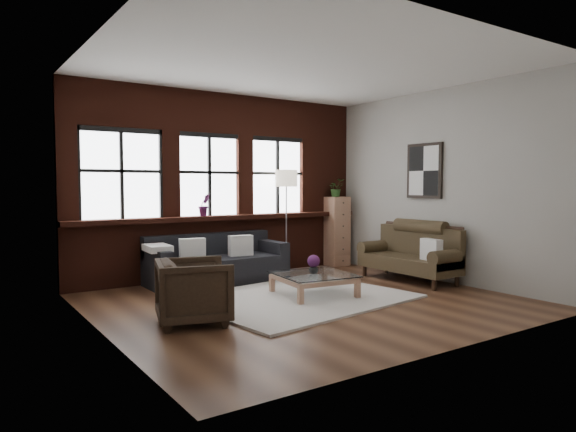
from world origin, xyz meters
TOP-DOWN VIEW (x-y plane):
  - floor at (0.00, 0.00)m, footprint 5.50×5.50m
  - ceiling at (0.00, 0.00)m, footprint 5.50×5.50m
  - wall_back at (0.00, 2.50)m, footprint 5.50×0.00m
  - wall_front at (0.00, -2.50)m, footprint 5.50×0.00m
  - wall_left at (-2.75, 0.00)m, footprint 0.00×5.00m
  - wall_right at (2.75, 0.00)m, footprint 0.00×5.00m
  - brick_backwall at (0.00, 2.44)m, footprint 5.50×0.12m
  - sill_ledge at (0.00, 2.35)m, footprint 5.50×0.30m
  - window_left at (-1.80, 2.45)m, footprint 1.38×0.10m
  - window_mid at (-0.30, 2.45)m, footprint 1.38×0.10m
  - window_right at (1.10, 2.45)m, footprint 1.38×0.10m
  - wall_poster at (2.72, 0.30)m, footprint 0.05×0.74m
  - shag_rug at (-0.02, 0.18)m, footprint 3.24×2.70m
  - dark_sofa at (-0.42, 1.90)m, footprint 2.27×0.92m
  - pillow_a at (-0.90, 1.80)m, footprint 0.42×0.22m
  - pillow_b at (-0.04, 1.80)m, footprint 0.41×0.19m
  - vintage_settee at (2.30, 0.25)m, footprint 0.80×1.80m
  - pillow_settee at (2.22, -0.30)m, footprint 0.20×0.40m
  - armchair at (-1.75, -0.18)m, footprint 1.02×1.00m
  - coffee_table at (0.27, 0.19)m, footprint 1.15×1.15m
  - vase at (0.27, 0.19)m, footprint 0.17×0.17m
  - flowers at (0.27, 0.19)m, footprint 0.18×0.18m
  - drawer_chest at (2.38, 2.26)m, footprint 0.42×0.42m
  - potted_plant_top at (2.38, 2.26)m, footprint 0.36×0.32m
  - floor_lamp at (1.06, 2.06)m, footprint 0.40×0.40m
  - sill_plant at (-0.45, 2.32)m, footprint 0.21×0.17m

SIDE VIEW (x-z plane):
  - floor at x=0.00m, z-range 0.00..0.00m
  - shag_rug at x=-0.02m, z-range 0.00..0.03m
  - coffee_table at x=0.27m, z-range -0.01..0.34m
  - armchair at x=-1.75m, z-range 0.00..0.76m
  - vase at x=0.27m, z-range 0.33..0.48m
  - dark_sofa at x=-0.42m, z-range 0.00..0.82m
  - vintage_settee at x=2.30m, z-range 0.00..0.96m
  - flowers at x=0.27m, z-range 0.42..0.60m
  - pillow_settee at x=2.22m, z-range 0.42..0.76m
  - pillow_a at x=-0.90m, z-range 0.43..0.77m
  - pillow_b at x=-0.04m, z-range 0.43..0.77m
  - drawer_chest at x=2.38m, z-range 0.00..1.37m
  - floor_lamp at x=1.06m, z-range 0.00..2.03m
  - sill_ledge at x=0.00m, z-range 1.00..1.08m
  - sill_plant at x=-0.45m, z-range 1.08..1.46m
  - potted_plant_top at x=2.38m, z-range 1.37..1.73m
  - wall_back at x=0.00m, z-range -1.15..4.35m
  - wall_front at x=0.00m, z-range -1.15..4.35m
  - wall_left at x=-2.75m, z-range -0.90..4.10m
  - wall_right at x=2.75m, z-range -0.90..4.10m
  - brick_backwall at x=0.00m, z-range 0.00..3.20m
  - window_left at x=-1.80m, z-range 1.00..2.50m
  - window_mid at x=-0.30m, z-range 1.00..2.50m
  - window_right at x=1.10m, z-range 1.00..2.50m
  - wall_poster at x=2.72m, z-range 1.38..2.32m
  - ceiling at x=0.00m, z-range 3.20..3.20m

